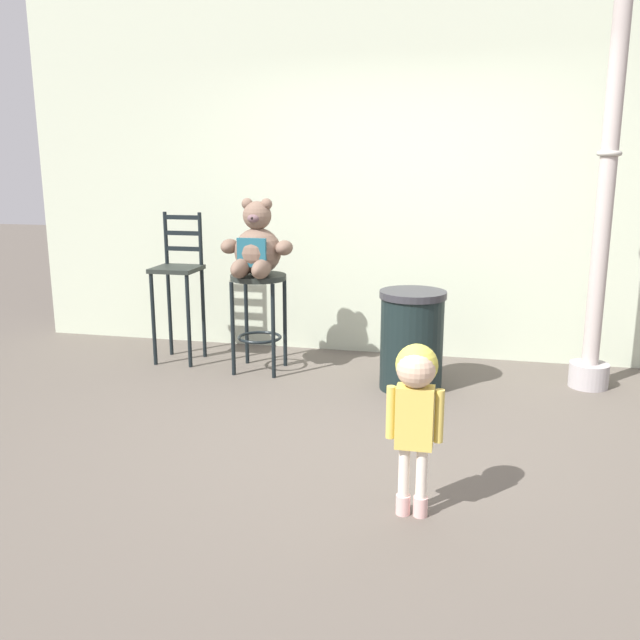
{
  "coord_description": "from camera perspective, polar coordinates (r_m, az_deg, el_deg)",
  "views": [
    {
      "loc": [
        0.6,
        -3.85,
        1.65
      ],
      "look_at": [
        -0.34,
        0.27,
        0.66
      ],
      "focal_mm": 38.5,
      "sensor_mm": 36.0,
      "label": 1
    }
  ],
  "objects": [
    {
      "name": "ground_plane",
      "position": [
        4.23,
        3.75,
        -9.8
      ],
      "size": [
        24.0,
        24.0,
        0.0
      ],
      "primitive_type": "plane",
      "color": "#585048"
    },
    {
      "name": "building_wall",
      "position": [
        5.95,
        7.27,
        12.81
      ],
      "size": [
        6.77,
        0.3,
        3.25
      ],
      "primitive_type": "cube",
      "color": "beige",
      "rests_on": "ground_plane"
    },
    {
      "name": "bar_stool_with_teddy",
      "position": [
        5.41,
        -5.1,
        1.57
      ],
      "size": [
        0.44,
        0.44,
        0.78
      ],
      "color": "#232824",
      "rests_on": "ground_plane"
    },
    {
      "name": "teddy_bear",
      "position": [
        5.32,
        -5.3,
        6.01
      ],
      "size": [
        0.57,
        0.51,
        0.59
      ],
      "color": "brown",
      "rests_on": "bar_stool_with_teddy"
    },
    {
      "name": "child_walking",
      "position": [
        3.19,
        7.95,
        -6.07
      ],
      "size": [
        0.27,
        0.21,
        0.84
      ],
      "rotation": [
        0.0,
        0.0,
        -1.5
      ],
      "color": "beige",
      "rests_on": "ground_plane"
    },
    {
      "name": "trash_bin",
      "position": [
        5.05,
        7.62,
        -1.66
      ],
      "size": [
        0.48,
        0.48,
        0.73
      ],
      "color": "black",
      "rests_on": "ground_plane"
    },
    {
      "name": "lamppost",
      "position": [
        5.29,
        22.41,
        6.96
      ],
      "size": [
        0.29,
        0.29,
        2.93
      ],
      "color": "#A59E9E",
      "rests_on": "ground_plane"
    },
    {
      "name": "bar_chair_empty",
      "position": [
        5.78,
        -11.68,
        3.37
      ],
      "size": [
        0.36,
        0.36,
        1.23
      ],
      "color": "#232824",
      "rests_on": "ground_plane"
    }
  ]
}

